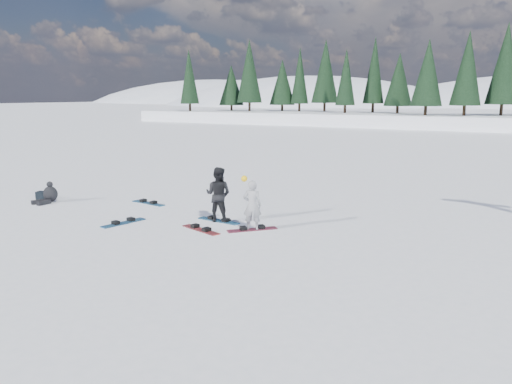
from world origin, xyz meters
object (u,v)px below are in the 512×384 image
(seated_rider, at_px, (49,194))
(snowboard_loose_c, at_px, (148,203))
(snowboarder_woman, at_px, (252,205))
(snowboarder_man, at_px, (218,194))
(gear_bag, at_px, (43,195))
(snowboard_loose_a, at_px, (123,223))
(snowboard_loose_b, at_px, (201,230))

(seated_rider, bearing_deg, snowboard_loose_c, 35.68)
(snowboarder_woman, xyz_separation_m, snowboarder_man, (-1.45, 0.40, 0.10))
(snowboarder_woman, xyz_separation_m, snowboard_loose_c, (-5.16, 1.32, -0.75))
(seated_rider, height_order, gear_bag, seated_rider)
(snowboarder_man, bearing_deg, seated_rider, -4.25)
(gear_bag, bearing_deg, snowboarder_man, 3.40)
(snowboard_loose_a, bearing_deg, gear_bag, 88.31)
(snowboarder_man, height_order, seated_rider, snowboarder_man)
(snowboard_loose_c, bearing_deg, snowboarder_man, -6.58)
(seated_rider, distance_m, snowboard_loose_b, 7.22)
(snowboarder_woman, height_order, gear_bag, snowboarder_woman)
(snowboard_loose_b, height_order, snowboard_loose_a, same)
(snowboard_loose_b, xyz_separation_m, snowboard_loose_a, (-2.57, -0.52, 0.00))
(gear_bag, distance_m, snowboard_loose_b, 7.93)
(snowboard_loose_b, relative_size, snowboard_loose_c, 1.00)
(snowboard_loose_b, relative_size, snowboard_loose_a, 1.00)
(snowboard_loose_a, height_order, snowboard_loose_c, same)
(seated_rider, bearing_deg, gear_bag, 170.05)
(seated_rider, relative_size, snowboard_loose_c, 0.65)
(snowboard_loose_b, bearing_deg, snowboarder_man, 113.55)
(snowboard_loose_b, distance_m, snowboard_loose_a, 2.63)
(snowboarder_woman, height_order, snowboard_loose_b, snowboarder_woman)
(gear_bag, bearing_deg, snowboard_loose_a, -12.91)
(seated_rider, relative_size, gear_bag, 2.16)
(gear_bag, distance_m, snowboard_loose_c, 4.28)
(seated_rider, xyz_separation_m, snowboard_loose_c, (3.35, 1.63, -0.29))
(snowboarder_woman, relative_size, snowboard_loose_c, 1.09)
(snowboarder_woman, bearing_deg, snowboard_loose_a, -4.24)
(snowboarder_woman, relative_size, snowboarder_man, 0.94)
(snowboarder_man, bearing_deg, snowboarder_woman, 154.63)
(snowboarder_man, height_order, snowboard_loose_b, snowboarder_man)
(gear_bag, xyz_separation_m, snowboard_loose_c, (4.05, 1.38, -0.14))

